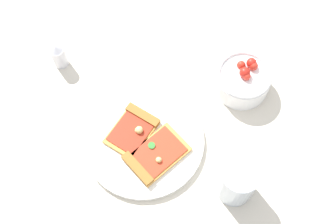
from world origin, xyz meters
TOP-DOWN VIEW (x-y plane):
  - ground_plane at (0.00, 0.00)m, footprint 2.40×2.40m
  - plate at (0.03, 0.02)m, footprint 0.27×0.27m
  - pizza_slice_near at (0.07, 0.01)m, footprint 0.09×0.12m
  - pizza_slice_far at (-0.01, 0.04)m, footprint 0.11×0.14m
  - salad_bowl at (-0.06, -0.24)m, footprint 0.13×0.13m
  - soda_glass at (-0.19, -0.02)m, footprint 0.08×0.08m
  - pepper_shaker at (0.32, -0.02)m, footprint 0.03×0.03m

SIDE VIEW (x-z plane):
  - ground_plane at x=0.00m, z-range 0.00..0.00m
  - plate at x=0.03m, z-range 0.00..0.01m
  - pizza_slice_far at x=-0.01m, z-range 0.01..0.03m
  - pizza_slice_near at x=0.07m, z-range 0.01..0.03m
  - salad_bowl at x=-0.06m, z-range -0.01..0.07m
  - pepper_shaker at x=0.32m, z-range 0.00..0.07m
  - soda_glass at x=-0.19m, z-range -0.01..0.10m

